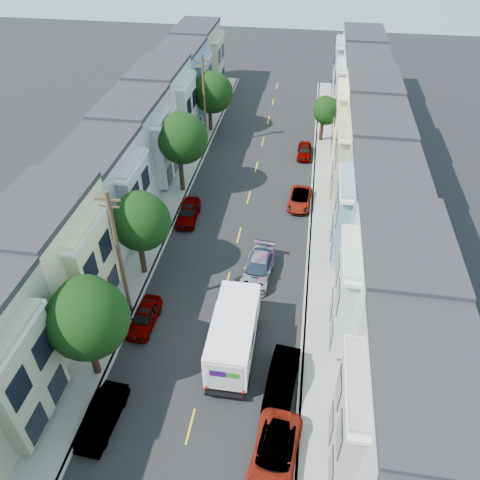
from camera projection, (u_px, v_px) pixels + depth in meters
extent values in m
plane|color=black|center=(211.00, 344.00, 31.27)|extent=(160.00, 160.00, 0.00)
cube|color=black|center=(244.00, 215.00, 42.88)|extent=(12.00, 70.00, 0.02)
cube|color=gray|center=(180.00, 209.00, 43.56)|extent=(0.30, 70.00, 0.15)
cube|color=gray|center=(310.00, 221.00, 42.11)|extent=(0.30, 70.00, 0.15)
cube|color=gray|center=(167.00, 208.00, 43.72)|extent=(2.60, 70.00, 0.15)
cube|color=gray|center=(325.00, 222.00, 41.96)|extent=(2.60, 70.00, 0.15)
cube|color=gold|center=(244.00, 215.00, 42.88)|extent=(0.12, 70.00, 0.01)
cube|color=#6C95A8|center=(128.00, 205.00, 44.22)|extent=(5.00, 70.00, 8.50)
cube|color=#6C95A8|center=(368.00, 226.00, 41.55)|extent=(5.00, 70.00, 8.50)
cylinder|color=black|center=(93.00, 356.00, 28.42)|extent=(0.44, 0.44, 3.40)
sphere|color=black|center=(87.00, 319.00, 26.31)|extent=(4.70, 4.70, 4.70)
cylinder|color=black|center=(142.00, 256.00, 35.72)|extent=(0.44, 0.44, 3.47)
sphere|color=black|center=(140.00, 222.00, 33.68)|extent=(4.27, 4.27, 4.27)
cylinder|color=black|center=(181.00, 173.00, 44.97)|extent=(0.44, 0.44, 3.97)
sphere|color=black|center=(182.00, 139.00, 42.67)|extent=(4.70, 4.70, 4.70)
cylinder|color=black|center=(210.00, 119.00, 55.83)|extent=(0.44, 0.44, 3.11)
sphere|color=black|center=(212.00, 92.00, 53.81)|extent=(4.70, 4.70, 4.70)
cylinder|color=black|center=(321.00, 130.00, 53.87)|extent=(0.44, 0.44, 2.59)
sphere|color=black|center=(326.00, 111.00, 52.35)|extent=(3.10, 3.10, 3.10)
cylinder|color=#42301E|center=(120.00, 258.00, 30.47)|extent=(0.26, 0.26, 10.00)
cube|color=#42301E|center=(108.00, 199.00, 27.61)|extent=(1.60, 0.12, 0.12)
cylinder|color=#42301E|center=(204.00, 104.00, 50.59)|extent=(0.26, 0.26, 10.00)
cube|color=#42301E|center=(202.00, 60.00, 47.73)|extent=(1.60, 0.12, 0.12)
cube|color=white|center=(231.00, 345.00, 28.63)|extent=(2.61, 4.67, 2.55)
cube|color=white|center=(239.00, 306.00, 31.34)|extent=(2.61, 2.17, 2.35)
cube|color=black|center=(234.00, 347.00, 30.26)|extent=(2.40, 6.71, 0.26)
cube|color=#2D0A51|center=(217.00, 373.00, 26.68)|extent=(0.98, 0.04, 0.48)
cube|color=#198C1E|center=(232.00, 375.00, 26.57)|extent=(0.76, 0.04, 0.48)
cylinder|color=black|center=(209.00, 375.00, 28.73)|extent=(0.30, 0.98, 0.98)
cylinder|color=black|center=(247.00, 380.00, 28.45)|extent=(0.30, 0.98, 0.98)
cylinder|color=black|center=(222.00, 322.00, 32.12)|extent=(0.30, 0.98, 0.98)
cylinder|color=black|center=(256.00, 326.00, 31.84)|extent=(0.30, 0.98, 0.98)
imported|color=black|center=(258.00, 268.00, 36.04)|extent=(2.55, 5.23, 1.52)
imported|color=black|center=(102.00, 417.00, 26.32)|extent=(1.75, 4.33, 1.42)
imported|color=#97979C|center=(144.00, 317.00, 32.23)|extent=(1.71, 4.17, 1.34)
imported|color=#49050D|center=(188.00, 212.00, 41.97)|extent=(1.92, 4.64, 1.48)
imported|color=#454547|center=(274.00, 455.00, 24.58)|extent=(2.89, 5.38, 1.44)
imported|color=silver|center=(282.00, 379.00, 28.19)|extent=(2.05, 4.75, 1.54)
imported|color=black|center=(300.00, 199.00, 43.85)|extent=(2.28, 4.51, 1.22)
imported|color=black|center=(304.00, 151.00, 51.33)|extent=(1.53, 3.96, 1.28)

